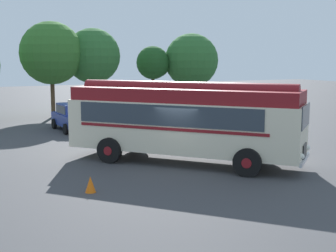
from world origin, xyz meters
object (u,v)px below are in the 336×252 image
Objects in this scene: vintage_bus at (184,119)px; car_near_left at (73,117)px; car_mid_left at (117,115)px; traffic_cone at (90,184)px.

car_near_left is (-1.85, 11.06, -1.05)m from vintage_bus.
vintage_bus reaches higher than car_mid_left.
traffic_cone is (-5.91, -13.45, -0.57)m from car_mid_left.
traffic_cone is (-4.93, -2.58, -1.62)m from vintage_bus.
car_mid_left is at bearing 84.86° from vintage_bus.
vintage_bus is 2.17× the size of car_near_left.
car_mid_left is at bearing -3.65° from car_near_left.
traffic_cone is at bearing -102.72° from car_near_left.
vintage_bus is 11.26m from car_near_left.
vintage_bus is 5.79m from traffic_cone.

